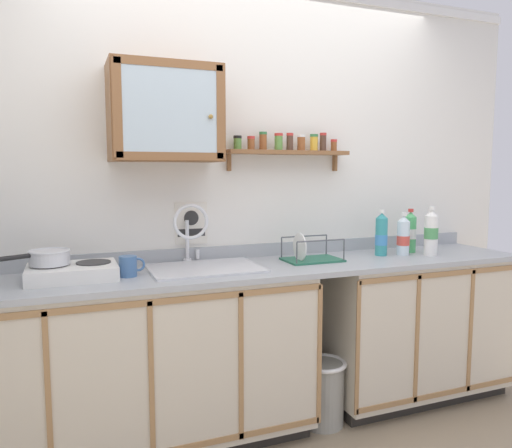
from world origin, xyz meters
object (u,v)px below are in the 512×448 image
at_px(saucepan, 48,257).
at_px(wall_cabinet, 165,113).
at_px(bottle_soda_green_0, 410,232).
at_px(trash_bin, 323,391).
at_px(sink, 203,270).
at_px(bottle_opaque_white_3, 431,233).
at_px(mug, 129,266).
at_px(bottle_water_clear_2, 403,236).
at_px(bottle_detergent_teal_1, 381,235).
at_px(hot_plate_stove, 72,272).
at_px(warning_sign, 191,223).
at_px(dish_rack, 310,256).

distance_m(saucepan, wall_cabinet, 0.94).
relative_size(bottle_soda_green_0, trash_bin, 0.75).
relative_size(sink, wall_cabinet, 1.02).
relative_size(bottle_opaque_white_3, mug, 2.36).
height_order(sink, bottle_water_clear_2, sink).
relative_size(bottle_detergent_teal_1, bottle_opaque_white_3, 0.94).
bearing_deg(sink, bottle_water_clear_2, -1.63).
bearing_deg(trash_bin, wall_cabinet, 162.57).
relative_size(bottle_soda_green_0, bottle_water_clear_2, 1.06).
relative_size(bottle_water_clear_2, wall_cabinet, 0.46).
bearing_deg(hot_plate_stove, sink, 1.35).
xyz_separation_m(hot_plate_stove, warning_sign, (0.66, 0.26, 0.19)).
bearing_deg(mug, wall_cabinet, 33.12).
xyz_separation_m(bottle_opaque_white_3, trash_bin, (-0.78, -0.05, -0.88)).
relative_size(bottle_detergent_teal_1, bottle_water_clear_2, 1.08).
xyz_separation_m(hot_plate_stove, bottle_soda_green_0, (2.06, 0.05, 0.09)).
distance_m(sink, bottle_water_clear_2, 1.30).
relative_size(warning_sign, trash_bin, 0.65).
distance_m(bottle_water_clear_2, wall_cabinet, 1.63).
bearing_deg(warning_sign, mug, -143.09).
distance_m(bottle_detergent_teal_1, mug, 1.55).
relative_size(saucepan, warning_sign, 1.41).
relative_size(hot_plate_stove, bottle_soda_green_0, 1.48).
distance_m(bottle_water_clear_2, trash_bin, 1.07).
bearing_deg(bottle_detergent_teal_1, warning_sign, 167.90).
relative_size(bottle_water_clear_2, mug, 2.06).
distance_m(hot_plate_stove, saucepan, 0.13).
xyz_separation_m(saucepan, bottle_opaque_white_3, (2.21, -0.12, 0.03)).
distance_m(bottle_detergent_teal_1, dish_rack, 0.51).
relative_size(bottle_water_clear_2, dish_rack, 0.81).
xyz_separation_m(sink, bottle_detergent_teal_1, (1.15, -0.01, 0.13)).
relative_size(wall_cabinet, trash_bin, 1.54).
relative_size(sink, trash_bin, 1.56).
xyz_separation_m(mug, warning_sign, (0.40, 0.30, 0.17)).
bearing_deg(mug, bottle_opaque_white_3, -1.82).
distance_m(bottle_water_clear_2, dish_rack, 0.65).
height_order(bottle_opaque_white_3, mug, bottle_opaque_white_3).
bearing_deg(bottle_water_clear_2, trash_bin, -168.26).
height_order(hot_plate_stove, warning_sign, warning_sign).
xyz_separation_m(sink, hot_plate_stove, (-0.66, -0.02, 0.04)).
relative_size(bottle_opaque_white_3, warning_sign, 1.24).
bearing_deg(bottle_opaque_white_3, dish_rack, 172.57).
xyz_separation_m(bottle_soda_green_0, mug, (-1.80, -0.09, -0.08)).
xyz_separation_m(saucepan, bottle_detergent_teal_1, (1.92, -0.01, 0.01)).
relative_size(saucepan, bottle_soda_green_0, 1.23).
distance_m(mug, wall_cabinet, 0.82).
bearing_deg(bottle_opaque_white_3, mug, 178.18).
xyz_separation_m(bottle_opaque_white_3, wall_cabinet, (-1.61, 0.21, 0.69)).
bearing_deg(warning_sign, bottle_soda_green_0, -8.59).
relative_size(mug, wall_cabinet, 0.22).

